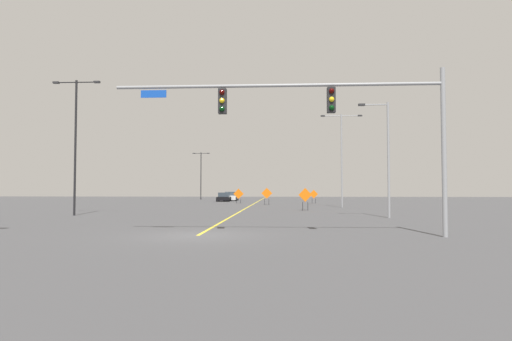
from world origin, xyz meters
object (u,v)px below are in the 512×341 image
at_px(construction_sign_left_shoulder, 314,195).
at_px(construction_sign_right_shoulder, 239,194).
at_px(street_lamp_near_right, 386,153).
at_px(street_lamp_mid_left, 201,172).
at_px(construction_sign_median_near, 305,196).
at_px(car_black_passing, 224,197).
at_px(street_lamp_near_left, 342,153).
at_px(car_white_near, 231,197).
at_px(construction_sign_median_far, 267,194).
at_px(street_lamp_mid_right, 76,137).
at_px(traffic_signal_assembly, 329,112).

xyz_separation_m(construction_sign_left_shoulder, construction_sign_right_shoulder, (-9.95, -0.25, 0.07)).
xyz_separation_m(street_lamp_near_right, street_lamp_mid_left, (-21.35, 47.74, 0.60)).
relative_size(construction_sign_median_near, car_black_passing, 0.47).
bearing_deg(car_black_passing, street_lamp_near_right, -66.82).
relative_size(street_lamp_near_right, construction_sign_median_near, 3.86).
xyz_separation_m(street_lamp_near_left, car_white_near, (-14.40, 24.68, -5.04)).
bearing_deg(street_lamp_near_right, construction_sign_right_shoulder, 114.27).
distance_m(street_lamp_mid_left, construction_sign_right_shoulder, 21.76).
distance_m(car_white_near, car_black_passing, 3.99).
distance_m(construction_sign_left_shoulder, construction_sign_median_far, 8.10).
bearing_deg(car_white_near, construction_sign_right_shoulder, -79.00).
bearing_deg(street_lamp_near_right, construction_sign_median_far, 110.88).
height_order(street_lamp_near_right, street_lamp_mid_right, street_lamp_mid_right).
xyz_separation_m(traffic_signal_assembly, street_lamp_near_left, (4.34, 27.68, 0.56)).
relative_size(street_lamp_mid_left, car_black_passing, 1.98).
distance_m(traffic_signal_assembly, car_black_passing, 49.80).
bearing_deg(street_lamp_mid_left, street_lamp_near_left, -56.93).
bearing_deg(car_black_passing, construction_sign_median_far, -63.16).
bearing_deg(street_lamp_near_left, construction_sign_median_near, -122.64).
relative_size(street_lamp_mid_right, construction_sign_median_far, 4.86).
relative_size(street_lamp_near_left, street_lamp_mid_right, 0.98).
distance_m(street_lamp_mid_left, construction_sign_median_near, 41.70).
xyz_separation_m(street_lamp_near_right, construction_sign_left_shoulder, (-2.73, 28.39, -3.20)).
xyz_separation_m(street_lamp_near_left, construction_sign_median_far, (-8.03, 6.89, -4.41)).
relative_size(street_lamp_near_left, construction_sign_left_shoulder, 5.40).
bearing_deg(street_lamp_mid_right, car_black_passing, 79.86).
xyz_separation_m(traffic_signal_assembly, car_white_near, (-10.06, 52.36, -4.47)).
bearing_deg(construction_sign_left_shoulder, street_lamp_mid_right, -125.69).
bearing_deg(street_lamp_near_right, street_lamp_mid_right, 176.37).
distance_m(street_lamp_near_right, street_lamp_mid_right, 22.21).
xyz_separation_m(construction_sign_right_shoulder, car_white_near, (-2.46, 12.64, -0.53)).
relative_size(street_lamp_mid_left, construction_sign_median_far, 4.11).
distance_m(traffic_signal_assembly, street_lamp_mid_right, 21.44).
bearing_deg(car_white_near, construction_sign_median_far, -70.30).
distance_m(street_lamp_near_right, construction_sign_median_far, 24.78).
relative_size(street_lamp_near_left, construction_sign_median_near, 4.82).
distance_m(street_lamp_near_left, construction_sign_left_shoulder, 13.27).
bearing_deg(street_lamp_mid_left, car_black_passing, -62.95).
xyz_separation_m(street_lamp_mid_left, construction_sign_median_far, (12.58, -24.76, -3.63)).
distance_m(street_lamp_near_right, car_white_near, 43.65).
bearing_deg(construction_sign_right_shoulder, traffic_signal_assembly, -79.16).
height_order(traffic_signal_assembly, street_lamp_mid_right, street_lamp_mid_right).
height_order(street_lamp_mid_right, construction_sign_right_shoulder, street_lamp_mid_right).
xyz_separation_m(street_lamp_near_right, street_lamp_near_left, (-0.74, 16.09, 1.38)).
bearing_deg(construction_sign_median_near, car_black_passing, 111.78).
relative_size(construction_sign_right_shoulder, car_white_near, 0.47).
distance_m(street_lamp_mid_right, car_white_near, 40.31).
height_order(traffic_signal_assembly, street_lamp_mid_left, street_lamp_mid_left).
height_order(construction_sign_left_shoulder, car_white_near, construction_sign_left_shoulder).
xyz_separation_m(street_lamp_near_right, construction_sign_median_near, (-4.89, 9.60, -3.04)).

